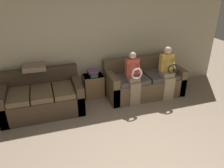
{
  "coord_description": "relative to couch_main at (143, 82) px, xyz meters",
  "views": [
    {
      "loc": [
        -1.26,
        -1.9,
        2.62
      ],
      "look_at": [
        -0.05,
        1.82,
        0.75
      ],
      "focal_mm": 35.0,
      "sensor_mm": 36.0,
      "label": 1
    }
  ],
  "objects": [
    {
      "name": "couch_side",
      "position": [
        -2.42,
        -0.04,
        -0.02
      ],
      "size": [
        1.67,
        0.99,
        0.86
      ],
      "color": "#473828",
      "rests_on": "ground_plane"
    },
    {
      "name": "book_stack",
      "position": [
        -1.22,
        0.26,
        0.29
      ],
      "size": [
        0.23,
        0.32,
        0.13
      ],
      "color": "#3D8451",
      "rests_on": "side_shelf"
    },
    {
      "name": "wall_back",
      "position": [
        -1.01,
        0.5,
        0.95
      ],
      "size": [
        6.78,
        0.06,
        2.55
      ],
      "color": "#BCB293",
      "rests_on": "ground_plane"
    },
    {
      "name": "throw_pillow",
      "position": [
        -2.51,
        0.32,
        0.58
      ],
      "size": [
        0.48,
        0.48,
        0.1
      ],
      "color": "gray",
      "rests_on": "couch_side"
    },
    {
      "name": "child_right_seated",
      "position": [
        0.44,
        -0.36,
        0.36
      ],
      "size": [
        0.32,
        0.38,
        1.26
      ],
      "color": "tan",
      "rests_on": "ground_plane"
    },
    {
      "name": "couch_main",
      "position": [
        0.0,
        0.0,
        0.0
      ],
      "size": [
        1.88,
        0.88,
        0.89
      ],
      "color": "brown",
      "rests_on": "ground_plane"
    },
    {
      "name": "child_left_seated",
      "position": [
        -0.44,
        -0.36,
        0.34
      ],
      "size": [
        0.3,
        0.37,
        1.21
      ],
      "color": "gray",
      "rests_on": "ground_plane"
    },
    {
      "name": "side_shelf",
      "position": [
        -1.21,
        0.26,
        -0.04
      ],
      "size": [
        0.49,
        0.39,
        0.55
      ],
      "color": "olive",
      "rests_on": "ground_plane"
    }
  ]
}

